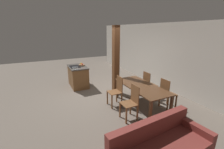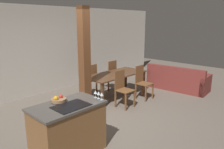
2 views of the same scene
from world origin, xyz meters
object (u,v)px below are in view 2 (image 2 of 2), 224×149
object	(u,v)px
fruit_bowl	(59,99)
wine_glass_middle	(99,93)
dining_table	(116,77)
timber_post	(85,62)
wine_glass_far	(96,92)
wine_glass_near	(102,94)
dining_chair_near_left	(123,88)
dining_chair_near_right	(142,82)
couch	(177,81)
dining_chair_far_left	(90,79)
kitchen_island	(68,129)
dining_chair_far_right	(110,74)

from	to	relation	value
fruit_bowl	wine_glass_middle	distance (m)	0.69
dining_table	timber_post	world-z (taller)	timber_post
fruit_bowl	wine_glass_far	xyz separation A→B (m)	(0.55, -0.33, 0.07)
fruit_bowl	wine_glass_near	bearing A→B (deg)	-41.26
wine_glass_far	dining_table	distance (m)	2.70
dining_chair_near_left	dining_chair_near_right	xyz separation A→B (m)	(0.89, 0.00, 0.00)
wine_glass_middle	couch	xyz separation A→B (m)	(4.19, 0.60, -0.73)
fruit_bowl	dining_chair_far_left	distance (m)	2.99
wine_glass_near	wine_glass_far	bearing A→B (deg)	90.00
wine_glass_near	dining_chair_far_left	world-z (taller)	wine_glass_near
dining_table	dining_chair_near_right	distance (m)	0.80
fruit_bowl	dining_chair_near_right	xyz separation A→B (m)	(3.19, 0.53, -0.44)
wine_glass_middle	timber_post	distance (m)	1.63
dining_chair_near_left	dining_chair_far_left	xyz separation A→B (m)	(0.00, 1.32, 0.00)
kitchen_island	wine_glass_middle	xyz separation A→B (m)	(0.52, -0.21, 0.56)
dining_table	dining_chair_near_left	bearing A→B (deg)	-123.88
dining_chair_near_right	kitchen_island	bearing A→B (deg)	-166.97
wine_glass_near	dining_chair_near_right	distance (m)	2.87
dining_chair_near_left	wine_glass_far	bearing A→B (deg)	-153.92
dining_chair_far_left	dining_chair_far_right	distance (m)	0.89
dining_table	couch	size ratio (longest dim) A/B	0.98
wine_glass_far	dining_chair_near_right	world-z (taller)	wine_glass_far
fruit_bowl	couch	xyz separation A→B (m)	(4.74, 0.19, -0.67)
dining_chair_near_right	wine_glass_far	bearing A→B (deg)	-161.98
kitchen_island	dining_chair_far_left	size ratio (longest dim) A/B	1.21
wine_glass_far	dining_chair_near_left	xyz separation A→B (m)	(1.75, 0.86, -0.50)
couch	wine_glass_far	bearing A→B (deg)	92.61
wine_glass_far	dining_chair_far_left	bearing A→B (deg)	51.14
kitchen_island	wine_glass_near	world-z (taller)	wine_glass_near
kitchen_island	dining_table	bearing A→B (deg)	27.09
kitchen_island	timber_post	distance (m)	1.98
couch	timber_post	world-z (taller)	timber_post
dining_chair_far_right	wine_glass_middle	bearing A→B (deg)	40.52
dining_chair_near_right	dining_chair_far_left	size ratio (longest dim) A/B	1.00
kitchen_island	timber_post	xyz separation A→B (m)	(1.36, 1.17, 0.84)
dining_chair_far_right	wine_glass_far	bearing A→B (deg)	39.52
kitchen_island	dining_chair_near_right	distance (m)	3.25
dining_table	dining_chair_near_left	size ratio (longest dim) A/B	2.01
fruit_bowl	dining_chair_far_right	distance (m)	3.71
wine_glass_far	dining_chair_near_left	size ratio (longest dim) A/B	0.14
dining_chair_far_left	dining_chair_far_right	world-z (taller)	same
wine_glass_middle	couch	world-z (taller)	wine_glass_middle
kitchen_island	dining_chair_near_left	bearing A→B (deg)	17.81
dining_chair_near_left	couch	size ratio (longest dim) A/B	0.49
wine_glass_middle	dining_chair_near_left	xyz separation A→B (m)	(1.75, 0.94, -0.50)
dining_chair_near_right	couch	world-z (taller)	dining_chair_near_right
kitchen_island	dining_table	size ratio (longest dim) A/B	0.60
dining_table	dining_chair_far_right	bearing A→B (deg)	56.12
fruit_bowl	kitchen_island	bearing A→B (deg)	-82.20
wine_glass_middle	dining_chair_far_right	distance (m)	3.51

